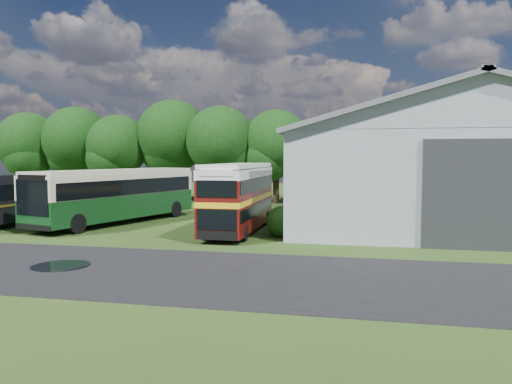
% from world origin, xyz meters
% --- Properties ---
extents(ground, '(120.00, 120.00, 0.00)m').
position_xyz_m(ground, '(0.00, 0.00, 0.00)').
color(ground, '#1E3C13').
rests_on(ground, ground).
extents(asphalt_road, '(60.00, 8.00, 0.02)m').
position_xyz_m(asphalt_road, '(3.00, -3.00, 0.00)').
color(asphalt_road, black).
rests_on(asphalt_road, ground).
extents(puddle, '(2.20, 2.20, 0.01)m').
position_xyz_m(puddle, '(-1.50, -3.00, 0.00)').
color(puddle, black).
rests_on(puddle, ground).
extents(storage_shed, '(18.80, 24.80, 8.15)m').
position_xyz_m(storage_shed, '(15.00, 15.98, 4.17)').
color(storage_shed, gray).
rests_on(storage_shed, ground).
extents(tree_far_left, '(6.12, 6.12, 8.64)m').
position_xyz_m(tree_far_left, '(-23.00, 24.00, 5.56)').
color(tree_far_left, black).
rests_on(tree_far_left, ground).
extents(tree_left_a, '(6.46, 6.46, 9.12)m').
position_xyz_m(tree_left_a, '(-18.00, 24.50, 5.87)').
color(tree_left_a, black).
rests_on(tree_left_a, ground).
extents(tree_left_b, '(5.78, 5.78, 8.16)m').
position_xyz_m(tree_left_b, '(-13.00, 23.50, 5.25)').
color(tree_left_b, black).
rests_on(tree_left_b, ground).
extents(tree_mid, '(6.80, 6.80, 9.60)m').
position_xyz_m(tree_mid, '(-8.00, 24.80, 6.18)').
color(tree_mid, black).
rests_on(tree_mid, ground).
extents(tree_right_a, '(6.26, 6.26, 8.83)m').
position_xyz_m(tree_right_a, '(-3.00, 23.80, 5.69)').
color(tree_right_a, black).
rests_on(tree_right_a, ground).
extents(tree_right_b, '(5.98, 5.98, 8.45)m').
position_xyz_m(tree_right_b, '(2.00, 24.60, 5.44)').
color(tree_right_b, black).
rests_on(tree_right_b, ground).
extents(shrub_front, '(1.70, 1.70, 1.70)m').
position_xyz_m(shrub_front, '(5.60, 6.00, 0.00)').
color(shrub_front, '#194714').
rests_on(shrub_front, ground).
extents(shrub_mid, '(1.60, 1.60, 1.60)m').
position_xyz_m(shrub_mid, '(5.60, 8.00, 0.00)').
color(shrub_mid, '#194714').
rests_on(shrub_mid, ground).
extents(bus_green_single, '(6.14, 12.65, 3.40)m').
position_xyz_m(bus_green_single, '(-5.50, 9.00, 1.81)').
color(bus_green_single, black).
rests_on(bus_green_single, ground).
extents(bus_maroon_double, '(2.38, 8.91, 3.82)m').
position_xyz_m(bus_maroon_double, '(2.99, 6.98, 1.91)').
color(bus_maroon_double, black).
rests_on(bus_maroon_double, ground).
extents(bus_dark_single, '(2.96, 11.48, 3.15)m').
position_xyz_m(bus_dark_single, '(-11.45, 7.70, 1.67)').
color(bus_dark_single, black).
rests_on(bus_dark_single, ground).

